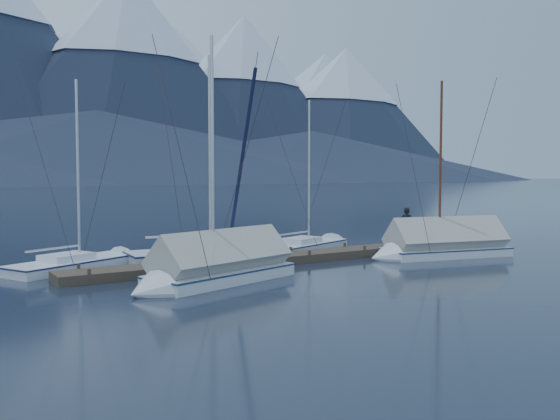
# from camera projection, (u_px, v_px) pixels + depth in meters

# --- Properties ---
(ground) EXTENTS (1000.00, 1000.00, 0.00)m
(ground) POSITION_uv_depth(u_px,v_px,m) (308.00, 269.00, 22.94)
(ground) COLOR black
(ground) RESTS_ON ground
(dock) EXTENTS (18.00, 1.50, 0.54)m
(dock) POSITION_uv_depth(u_px,v_px,m) (280.00, 260.00, 24.61)
(dock) COLOR #382D23
(dock) RESTS_ON ground
(mooring_posts) EXTENTS (15.12, 1.52, 0.35)m
(mooring_posts) POSITION_uv_depth(u_px,v_px,m) (270.00, 255.00, 24.33)
(mooring_posts) COLOR #382D23
(mooring_posts) RESTS_ON ground
(sailboat_open_left) EXTENTS (6.22, 4.21, 8.05)m
(sailboat_open_left) POSITION_uv_depth(u_px,v_px,m) (88.00, 263.00, 23.48)
(sailboat_open_left) COLOR white
(sailboat_open_left) RESTS_ON ground
(sailboat_open_mid) EXTENTS (7.42, 3.12, 9.62)m
(sailboat_open_mid) POSITION_uv_depth(u_px,v_px,m) (221.00, 255.00, 25.85)
(sailboat_open_mid) COLOR silver
(sailboat_open_mid) RESTS_ON ground
(sailboat_open_right) EXTENTS (6.26, 3.72, 7.99)m
(sailboat_open_right) POSITION_uv_depth(u_px,v_px,m) (314.00, 246.00, 29.31)
(sailboat_open_right) COLOR silver
(sailboat_open_right) RESTS_ON ground
(sailboat_covered_near) EXTENTS (6.92, 3.41, 8.63)m
(sailboat_covered_near) POSITION_uv_depth(u_px,v_px,m) (436.00, 248.00, 26.26)
(sailboat_covered_near) COLOR white
(sailboat_covered_near) RESTS_ON ground
(sailboat_covered_far) EXTENTS (6.74, 3.72, 9.07)m
(sailboat_covered_far) POSITION_uv_depth(u_px,v_px,m) (210.00, 271.00, 19.82)
(sailboat_covered_far) COLOR silver
(sailboat_covered_far) RESTS_ON ground
(person) EXTENTS (0.62, 0.74, 1.74)m
(person) POSITION_uv_depth(u_px,v_px,m) (407.00, 225.00, 28.80)
(person) COLOR black
(person) RESTS_ON dock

